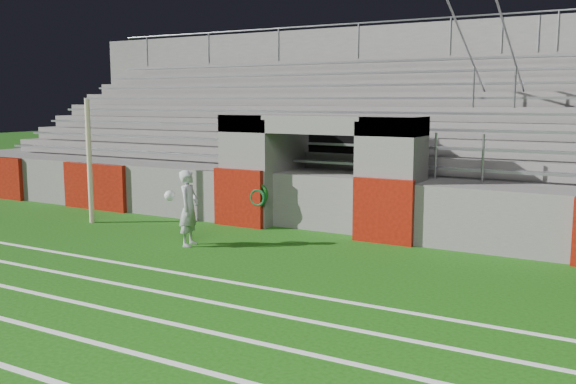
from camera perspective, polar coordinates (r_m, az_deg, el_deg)
The scene contains 5 objects.
ground at distance 11.78m, azimuth -5.26°, elevation -6.32°, with size 90.00×90.00×0.00m, color #154A0C.
field_post at distance 16.05m, azimuth -17.24°, elevation 2.60°, with size 0.12×0.12×2.97m, color beige.
stadium_structure at distance 18.54m, azimuth 9.05°, elevation 3.60°, with size 26.00×8.48×5.42m.
goalkeeper_with_ball at distance 13.12m, azimuth -8.84°, elevation -1.39°, with size 0.65×0.67×1.55m.
hose_coil at distance 14.68m, azimuth -2.63°, elevation -0.31°, with size 0.49×0.14×0.54m.
Camera 1 is at (6.60, -9.30, 2.94)m, focal length 40.00 mm.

